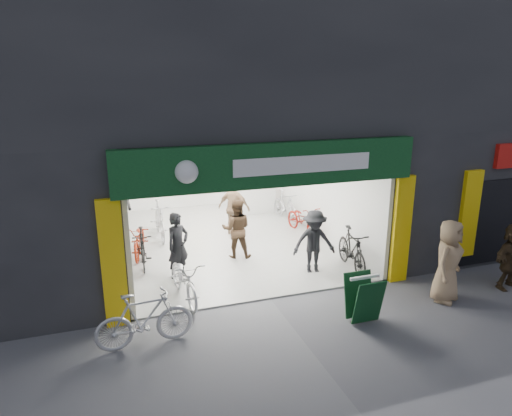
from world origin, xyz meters
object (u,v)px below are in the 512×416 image
bike_right_front (352,250)px  parked_bike (144,319)px  bike_left_front (184,279)px  pedestrian_near (448,261)px  sandwich_board (364,297)px

bike_right_front → parked_bike: (-5.30, -1.80, -0.01)m
bike_right_front → bike_left_front: bearing=-168.0°
pedestrian_near → sandwich_board: (-2.19, -0.21, -0.40)m
parked_bike → pedestrian_near: bearing=-96.1°
bike_right_front → parked_bike: 5.60m
bike_left_front → sandwich_board: size_ratio=1.96×
bike_left_front → bike_right_front: size_ratio=1.02×
bike_left_front → pedestrian_near: pedestrian_near is taller
parked_bike → bike_left_front: bearing=-36.3°
bike_right_front → pedestrian_near: size_ratio=0.99×
bike_left_front → pedestrian_near: 5.74m
bike_left_front → bike_right_front: (4.30, 0.24, 0.06)m
bike_left_front → bike_right_front: 4.31m
parked_bike → sandwich_board: (4.23, -0.50, -0.01)m
bike_right_front → parked_bike: bearing=-152.4°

